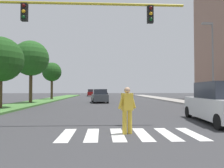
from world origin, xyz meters
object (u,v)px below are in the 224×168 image
Objects in this scene: street_lamp_right at (212,56)px; suv_crossing at (220,103)px; tree_distant at (52,72)px; sedan_midblock at (100,96)px; pedestrian_performer at (127,108)px; sedan_distant at (103,94)px; traffic_light_gantry at (26,27)px; tree_mid at (0,59)px; sedan_far_horizon at (91,93)px; tree_far at (31,58)px.

suv_crossing is (-4.14, -8.17, -3.66)m from street_lamp_right.
street_lamp_right is (17.77, -14.98, 0.21)m from tree_distant.
sedan_midblock is (-10.14, 7.89, -3.82)m from street_lamp_right.
tree_distant is at bearing 109.25° from pedestrian_performer.
sedan_midblock is 1.03× the size of sedan_distant.
traffic_light_gantry is 2.31× the size of sedan_distant.
tree_mid is at bearing -90.74° from tree_distant.
sedan_distant is at bearing -73.94° from sedan_far_horizon.
traffic_light_gantry is at bearing -57.59° from tree_mid.
street_lamp_right is at bearing 63.10° from suv_crossing.
tree_far is 20.04m from sedan_distant.
street_lamp_right is (17.98, 1.02, 0.57)m from tree_mid.
sedan_distant is at bearing 46.48° from tree_distant.
sedan_far_horizon is at bearing 89.18° from traffic_light_gantry.
suv_crossing reaches higher than pedestrian_performer.
traffic_light_gantry is at bearing -79.10° from tree_distant.
tree_distant reaches higher than sedan_far_horizon.
street_lamp_right is (13.26, 8.46, 0.17)m from traffic_light_gantry.
street_lamp_right is 25.74m from sedan_distant.
tree_far is 18.86m from street_lamp_right.
suv_crossing is 43.11m from sedan_far_horizon.
street_lamp_right is (17.92, -5.86, -0.57)m from tree_far.
traffic_light_gantry is (4.52, -23.45, 0.03)m from tree_distant.
tree_far is 9.17m from sedan_midblock.
tree_mid is 0.81× the size of tree_far.
sedan_far_horizon is at bearing 94.80° from pedestrian_performer.
suv_crossing is 17.14m from sedan_midblock.
tree_far reaches higher than traffic_light_gantry.
tree_distant is 3.41× the size of pedestrian_performer.
tree_far reaches higher than sedan_distant.
sedan_far_horizon is (5.13, 19.11, -3.59)m from tree_distant.
traffic_light_gantry is 1.41× the size of street_lamp_right.
suv_crossing is at bearing -27.30° from tree_mid.
pedestrian_performer is at bearing -154.73° from suv_crossing.
tree_far is 1.49× the size of sedan_midblock.
pedestrian_performer is 0.36× the size of suv_crossing.
sedan_midblock is at bearing 14.60° from tree_far.
pedestrian_performer is 18.35m from sedan_midblock.
traffic_light_gantry reaches higher than tree_mid.
street_lamp_right reaches higher than sedan_far_horizon.
tree_far is (0.06, 6.88, 1.14)m from tree_mid.
tree_mid is 16.01m from tree_distant.
pedestrian_performer is at bearing -24.13° from traffic_light_gantry.
tree_far is at bearing -165.40° from sedan_midblock.
suv_crossing is (9.11, 0.30, -3.49)m from traffic_light_gantry.
suv_crossing reaches higher than sedan_distant.
tree_mid reaches higher than suv_crossing.
tree_distant is 1.21× the size of suv_crossing.
sedan_far_horizon is at bearing 95.47° from sedan_midblock.
tree_mid is at bearing -131.35° from sedan_midblock.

